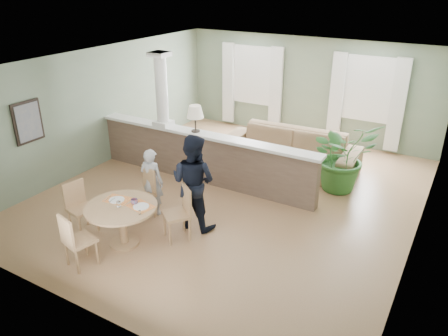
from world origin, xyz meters
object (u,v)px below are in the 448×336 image
Objects in this scene: chair_far_boy at (144,190)px; child_person at (152,182)px; dining_table at (122,214)px; chair_far_man at (180,210)px; sofa at (289,151)px; chair_near at (75,239)px; chair_side at (79,205)px; houseplant at (343,156)px; man_person at (193,182)px.

chair_far_boy is 0.22m from child_person.
chair_far_man is at bearing 42.39° from dining_table.
sofa is at bearing 119.92° from chair_far_man.
chair_side is (-0.76, 0.79, 0.00)m from chair_near.
houseplant is at bearing 56.89° from dining_table.
chair_near is (-0.90, -1.49, -0.02)m from chair_far_man.
dining_table is 1.30× the size of chair_near.
chair_far_man is (0.71, 0.65, -0.05)m from dining_table.
chair_near is 1.93m from child_person.
dining_table is 1.25× the size of chair_far_boy.
child_person is at bearing -19.86° from chair_side.
sofa is 3.28× the size of chair_far_boy.
man_person reaches higher than dining_table.
chair_far_man is at bearing 91.85° from man_person.
dining_table is 1.11m from child_person.
dining_table is at bearing 56.55° from man_person.
sofa is at bearing 74.18° from dining_table.
chair_far_boy is 1.06m from man_person.
man_person reaches higher than chair_far_man.
dining_table is at bearing -51.85° from chair_far_boy.
chair_side is at bearing -119.85° from sofa.
dining_table is 0.95m from chair_side.
sofa is 2.07× the size of houseplant.
man_person is at bearing -100.37° from chair_near.
chair_near is at bearing -102.48° from dining_table.
houseplant reaches higher than chair_far_boy.
chair_far_boy is at bearing -117.57° from sofa.
chair_side reaches higher than chair_near.
child_person is at bearing -166.82° from chair_far_man.
child_person reaches higher than chair_near.
child_person reaches higher than chair_far_boy.
chair_far_boy is 0.73× the size of child_person.
chair_near is (-1.38, -5.07, 0.05)m from sofa.
chair_side is at bearing -176.62° from dining_table.
chair_far_boy is (-0.30, 0.91, -0.05)m from dining_table.
dining_table is (-1.20, -4.23, 0.12)m from sofa.
man_person is at bearing -102.55° from sofa.
houseplant is 4.08m from chair_far_boy.
dining_table is 0.96m from chair_far_boy.
dining_table is at bearing -109.07° from sofa.
sofa is 5.26m from chair_near.
houseplant is 1.64× the size of chair_near.
dining_table is at bearing -88.62° from chair_near.
chair_side reaches higher than sofa.
chair_side is 0.71× the size of child_person.
houseplant is 1.63× the size of chair_side.
chair_far_boy is at bearing 8.80° from man_person.
houseplant is at bearing 98.33° from chair_far_man.
man_person is (0.87, 1.93, 0.36)m from chair_near.
sofa is at bearing -91.40° from chair_near.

